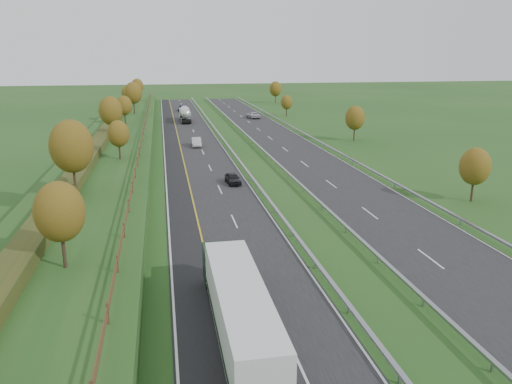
{
  "coord_description": "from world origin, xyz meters",
  "views": [
    {
      "loc": [
        -5.2,
        -22.54,
        15.74
      ],
      "look_at": [
        3.85,
        25.41,
        2.2
      ],
      "focal_mm": 35.0,
      "sensor_mm": 36.0,
      "label": 1
    }
  ],
  "objects_px": {
    "car_dark_near": "(233,178)",
    "car_silver_mid": "(196,142)",
    "road_tanker": "(185,114)",
    "car_oncoming": "(253,115)",
    "car_small_far": "(182,108)",
    "box_lorry": "(238,306)"
  },
  "relations": [
    {
      "from": "car_dark_near",
      "to": "car_silver_mid",
      "type": "distance_m",
      "value": 27.31
    },
    {
      "from": "road_tanker",
      "to": "car_silver_mid",
      "type": "distance_m",
      "value": 34.23
    },
    {
      "from": "road_tanker",
      "to": "car_oncoming",
      "type": "bearing_deg",
      "value": 10.65
    },
    {
      "from": "road_tanker",
      "to": "car_small_far",
      "type": "xyz_separation_m",
      "value": [
        0.21,
        23.06,
        -1.1
      ]
    },
    {
      "from": "car_dark_near",
      "to": "car_small_far",
      "type": "height_order",
      "value": "car_small_far"
    },
    {
      "from": "car_dark_near",
      "to": "car_small_far",
      "type": "relative_size",
      "value": 0.78
    },
    {
      "from": "car_dark_near",
      "to": "road_tanker",
      "type": "bearing_deg",
      "value": 88.34
    },
    {
      "from": "box_lorry",
      "to": "road_tanker",
      "type": "distance_m",
      "value": 96.96
    },
    {
      "from": "road_tanker",
      "to": "car_silver_mid",
      "type": "xyz_separation_m",
      "value": [
        0.21,
        -34.21,
        -1.06
      ]
    },
    {
      "from": "road_tanker",
      "to": "car_small_far",
      "type": "bearing_deg",
      "value": 89.47
    },
    {
      "from": "box_lorry",
      "to": "car_small_far",
      "type": "height_order",
      "value": "box_lorry"
    },
    {
      "from": "car_dark_near",
      "to": "car_silver_mid",
      "type": "relative_size",
      "value": 0.85
    },
    {
      "from": "road_tanker",
      "to": "car_dark_near",
      "type": "distance_m",
      "value": 61.48
    },
    {
      "from": "car_small_far",
      "to": "car_oncoming",
      "type": "xyz_separation_m",
      "value": [
        17.02,
        -19.82,
        0.04
      ]
    },
    {
      "from": "box_lorry",
      "to": "car_dark_near",
      "type": "bearing_deg",
      "value": 82.32
    },
    {
      "from": "car_silver_mid",
      "to": "box_lorry",
      "type": "bearing_deg",
      "value": -89.85
    },
    {
      "from": "car_dark_near",
      "to": "car_oncoming",
      "type": "height_order",
      "value": "car_oncoming"
    },
    {
      "from": "box_lorry",
      "to": "car_dark_near",
      "type": "relative_size",
      "value": 4.14
    },
    {
      "from": "car_silver_mid",
      "to": "car_small_far",
      "type": "bearing_deg",
      "value": 92.16
    },
    {
      "from": "car_small_far",
      "to": "car_dark_near",
      "type": "bearing_deg",
      "value": -81.73
    },
    {
      "from": "car_silver_mid",
      "to": "car_oncoming",
      "type": "distance_m",
      "value": 41.14
    },
    {
      "from": "car_dark_near",
      "to": "car_oncoming",
      "type": "relative_size",
      "value": 0.71
    }
  ]
}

